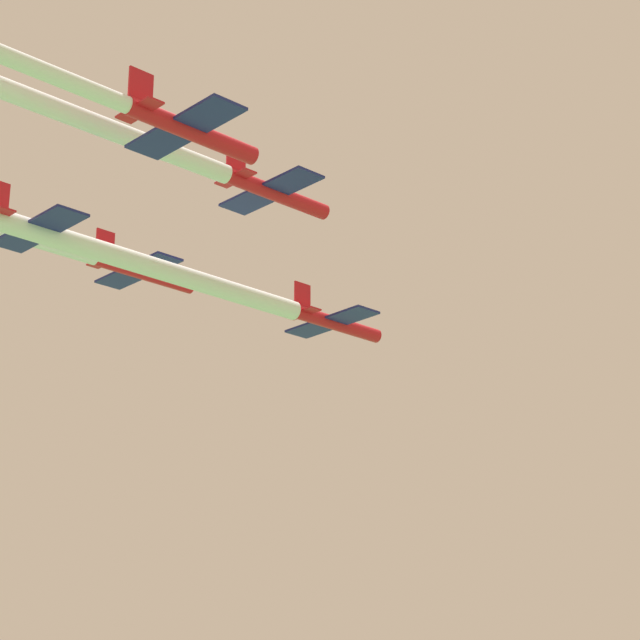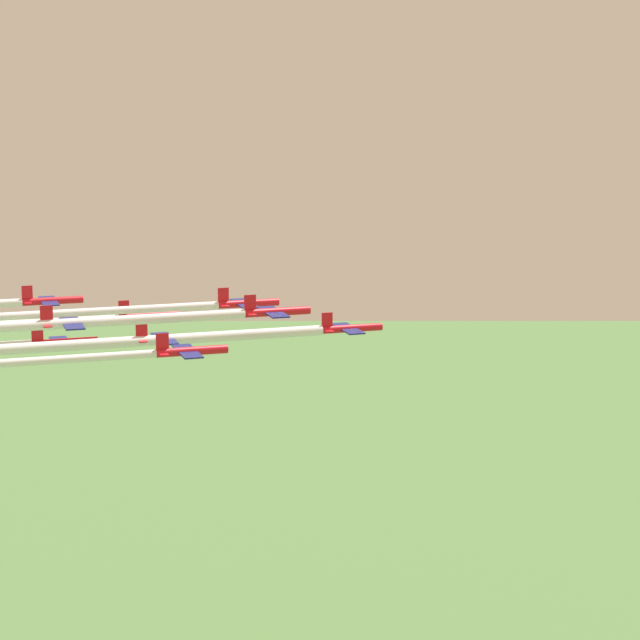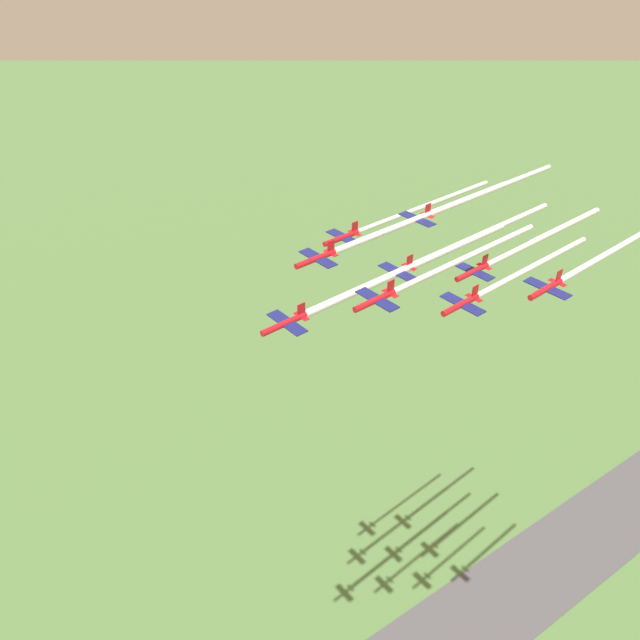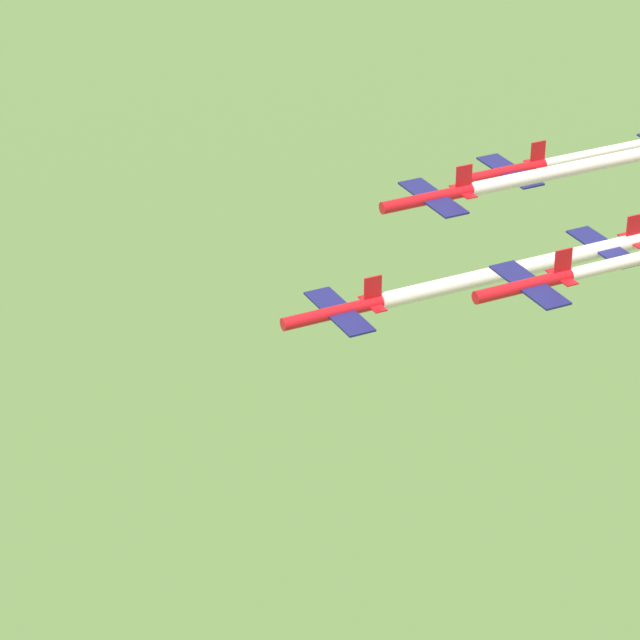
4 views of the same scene
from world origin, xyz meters
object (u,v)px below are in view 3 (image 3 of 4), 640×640
object	(u,v)px
jet_2	(317,258)
jet_4	(397,272)
jet_1	(376,300)
jet_3	(462,304)
jet_7	(473,271)
jet_6	(547,288)
jet_8	(416,219)
jet_5	(343,237)
jet_0	(286,323)

from	to	relation	value
jet_2	jet_4	distance (m)	15.28
jet_2	jet_4	world-z (taller)	jet_2
jet_1	jet_2	xyz separation A→B (m)	(-1.40, 14.85, 1.41)
jet_3	jet_7	xyz separation A→B (m)	(11.92, 8.62, -1.58)
jet_6	jet_8	xyz separation A→B (m)	(-2.80, 29.70, 2.15)
jet_1	jet_8	world-z (taller)	jet_8
jet_6	jet_7	world-z (taller)	jet_6
jet_3	jet_4	size ratio (longest dim) A/B	1.00
jet_6	jet_5	bearing A→B (deg)	18.78
jet_0	jet_5	size ratio (longest dim) A/B	1.00
jet_4	jet_6	world-z (taller)	jet_6
jet_1	jet_6	size ratio (longest dim) A/B	1.00
jet_2	jet_7	bearing A→B (deg)	-120.47
jet_8	jet_0	bearing A→B (deg)	101.09
jet_5	jet_6	size ratio (longest dim) A/B	1.00
jet_4	jet_7	size ratio (longest dim) A/B	1.00
jet_4	jet_5	bearing A→B (deg)	0.00
jet_3	jet_6	size ratio (longest dim) A/B	1.00
jet_4	jet_8	size ratio (longest dim) A/B	1.00
jet_7	jet_8	size ratio (longest dim) A/B	1.00
jet_1	jet_8	size ratio (longest dim) A/B	1.00
jet_5	jet_7	bearing A→B (deg)	-150.46
jet_4	jet_7	world-z (taller)	jet_4
jet_6	jet_7	xyz separation A→B (m)	(-1.40, 14.85, -3.17)
jet_0	jet_2	size ratio (longest dim) A/B	1.00
jet_5	jet_7	distance (m)	25.85
jet_3	jet_8	bearing A→B (deg)	-29.54
jet_1	jet_5	world-z (taller)	jet_1
jet_6	jet_2	bearing A→B (deg)	40.36
jet_2	jet_4	xyz separation A→B (m)	(13.32, -6.24, -4.14)
jet_3	jet_7	distance (m)	14.80
jet_0	jet_1	bearing A→B (deg)	-120.47
jet_8	jet_4	bearing A→B (deg)	120.47
jet_1	jet_8	xyz separation A→B (m)	(23.85, 17.23, 1.39)
jet_4	jet_2	bearing A→B (deg)	59.53
jet_3	jet_4	bearing A→B (deg)	-0.00
jet_0	jet_1	xyz separation A→B (m)	(13.32, -6.24, 2.89)
jet_2	jet_1	bearing A→B (deg)	180.00
jet_4	jet_8	bearing A→B (deg)	-59.53
jet_3	jet_4	world-z (taller)	jet_3
jet_3	jet_5	xyz separation A→B (m)	(-2.80, 29.70, 0.97)
jet_2	jet_3	xyz separation A→B (m)	(14.72, -21.09, -3.76)
jet_6	jet_8	bearing A→B (deg)	-0.00
jet_3	jet_7	world-z (taller)	jet_3
jet_4	jet_8	world-z (taller)	jet_8
jet_2	jet_3	size ratio (longest dim) A/B	1.00
jet_6	jet_0	bearing A→B (deg)	59.53
jet_1	jet_5	size ratio (longest dim) A/B	1.00
jet_6	jet_8	size ratio (longest dim) A/B	1.00
jet_7	jet_6	bearing A→B (deg)	180.00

